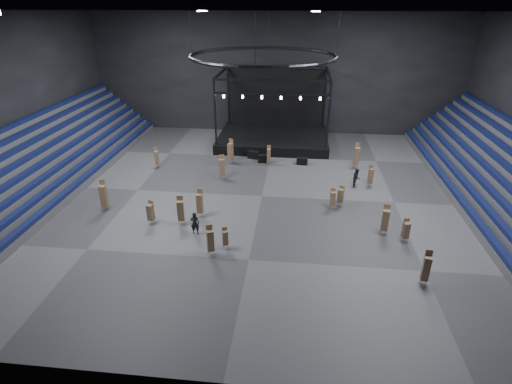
# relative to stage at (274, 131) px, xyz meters

# --- Properties ---
(floor) EXTENTS (50.00, 50.00, 0.00)m
(floor) POSITION_rel_stage_xyz_m (-0.00, -16.24, -1.45)
(floor) COLOR #474749
(floor) RESTS_ON ground
(wall_back) EXTENTS (50.00, 0.20, 18.00)m
(wall_back) POSITION_rel_stage_xyz_m (-0.00, 4.76, 7.55)
(wall_back) COLOR black
(wall_back) RESTS_ON ground
(wall_front) EXTENTS (50.00, 0.20, 18.00)m
(wall_front) POSITION_rel_stage_xyz_m (-0.00, -37.24, 7.55)
(wall_front) COLOR black
(wall_front) RESTS_ON ground
(bleachers_left) EXTENTS (7.20, 40.00, 6.40)m
(bleachers_left) POSITION_rel_stage_xyz_m (-22.94, -16.24, 0.28)
(bleachers_left) COLOR #4E4E50
(bleachers_left) RESTS_ON floor
(stage) EXTENTS (14.00, 10.00, 9.20)m
(stage) POSITION_rel_stage_xyz_m (0.00, 0.00, 0.00)
(stage) COLOR black
(stage) RESTS_ON floor
(truss_ring) EXTENTS (12.30, 12.30, 5.15)m
(truss_ring) POSITION_rel_stage_xyz_m (-0.00, -16.24, 11.55)
(truss_ring) COLOR black
(truss_ring) RESTS_ON ceiling
(roof_girders) EXTENTS (49.00, 30.35, 0.70)m
(roof_girders) POSITION_rel_stage_xyz_m (-0.00, -16.24, 15.75)
(roof_girders) COLOR black
(roof_girders) RESTS_ON ceiling
(floodlights) EXTENTS (28.60, 16.60, 0.25)m
(floodlights) POSITION_rel_stage_xyz_m (-0.00, -20.24, 15.15)
(floodlights) COLOR white
(floodlights) RESTS_ON roof_girders
(flight_case_left) EXTENTS (1.46, 1.04, 0.88)m
(flight_case_left) POSITION_rel_stage_xyz_m (-1.96, -6.27, -1.01)
(flight_case_left) COLOR black
(flight_case_left) RESTS_ON floor
(flight_case_mid) EXTENTS (1.37, 0.70, 0.91)m
(flight_case_mid) POSITION_rel_stage_xyz_m (-0.58, -7.42, -1.00)
(flight_case_mid) COLOR black
(flight_case_mid) RESTS_ON floor
(flight_case_right) EXTENTS (1.28, 0.76, 0.80)m
(flight_case_right) POSITION_rel_stage_xyz_m (3.83, -7.61, -1.05)
(flight_case_right) COLOR black
(flight_case_right) RESTS_ON floor
(chair_stack_0) EXTENTS (0.45, 0.45, 2.36)m
(chair_stack_0) POSITION_rel_stage_xyz_m (0.01, -8.23, -0.25)
(chair_stack_0) COLOR silver
(chair_stack_0) RESTS_ON floor
(chair_stack_1) EXTENTS (0.64, 0.64, 2.51)m
(chair_stack_1) POSITION_rel_stage_xyz_m (-2.89, -26.38, -0.16)
(chair_stack_1) COLOR silver
(chair_stack_1) RESTS_ON floor
(chair_stack_2) EXTENTS (0.53, 0.53, 2.03)m
(chair_stack_2) POSITION_rel_stage_xyz_m (11.89, -23.02, -0.37)
(chair_stack_2) COLOR silver
(chair_stack_2) RESTS_ON floor
(chair_stack_3) EXTENTS (0.54, 0.54, 2.38)m
(chair_stack_3) POSITION_rel_stage_xyz_m (-12.45, -10.30, -0.24)
(chair_stack_3) COLOR silver
(chair_stack_3) RESTS_ON floor
(chair_stack_4) EXTENTS (0.48, 0.48, 1.98)m
(chair_stack_4) POSITION_rel_stage_xyz_m (6.57, -18.04, -0.38)
(chair_stack_4) COLOR silver
(chair_stack_4) RESTS_ON floor
(chair_stack_5) EXTENTS (0.59, 0.59, 2.99)m
(chair_stack_5) POSITION_rel_stage_xyz_m (-13.76, -20.63, 0.07)
(chair_stack_5) COLOR silver
(chair_stack_5) RESTS_ON floor
(chair_stack_6) EXTENTS (0.63, 0.63, 2.63)m
(chair_stack_6) POSITION_rel_stage_xyz_m (-6.30, -22.27, -0.08)
(chair_stack_6) COLOR silver
(chair_stack_6) RESTS_ON floor
(chair_stack_7) EXTENTS (0.61, 0.61, 2.66)m
(chair_stack_7) POSITION_rel_stage_xyz_m (10.45, -22.05, -0.07)
(chair_stack_7) COLOR silver
(chair_stack_7) RESTS_ON floor
(chair_stack_8) EXTENTS (0.58, 0.58, 2.16)m
(chair_stack_8) POSITION_rel_stage_xyz_m (-8.85, -22.44, -0.30)
(chair_stack_8) COLOR silver
(chair_stack_8) RESTS_ON floor
(chair_stack_9) EXTENTS (0.69, 0.69, 2.94)m
(chair_stack_9) POSITION_rel_stage_xyz_m (-4.39, -8.22, 0.05)
(chair_stack_9) COLOR silver
(chair_stack_9) RESTS_ON floor
(chair_stack_10) EXTENTS (0.53, 0.53, 2.60)m
(chair_stack_10) POSITION_rel_stage_xyz_m (-5.01, -20.76, -0.11)
(chair_stack_10) COLOR silver
(chair_stack_10) RESTS_ON floor
(chair_stack_11) EXTENTS (0.62, 0.62, 2.02)m
(chair_stack_11) POSITION_rel_stage_xyz_m (7.33, -17.47, -0.36)
(chair_stack_11) COLOR silver
(chair_stack_11) RESTS_ON floor
(chair_stack_12) EXTENTS (0.68, 0.68, 2.67)m
(chair_stack_12) POSITION_rel_stage_xyz_m (-4.56, -12.64, -0.06)
(chair_stack_12) COLOR silver
(chair_stack_12) RESTS_ON floor
(chair_stack_13) EXTENTS (0.53, 0.53, 1.78)m
(chair_stack_13) POSITION_rel_stage_xyz_m (-1.97, -25.38, -0.50)
(chair_stack_13) COLOR silver
(chair_stack_13) RESTS_ON floor
(chair_stack_14) EXTENTS (0.54, 0.54, 2.30)m
(chair_stack_14) POSITION_rel_stage_xyz_m (10.69, -12.81, -0.28)
(chair_stack_14) COLOR silver
(chair_stack_14) RESTS_ON floor
(chair_stack_15) EXTENTS (0.54, 0.54, 2.66)m
(chair_stack_15) POSITION_rel_stage_xyz_m (11.99, -28.22, -0.10)
(chair_stack_15) COLOR silver
(chair_stack_15) RESTS_ON floor
(chair_stack_16) EXTENTS (0.53, 0.53, 2.98)m
(chair_stack_16) POSITION_rel_stage_xyz_m (9.80, -8.22, 0.06)
(chair_stack_16) COLOR silver
(chair_stack_16) RESTS_ON floor
(man_center) EXTENTS (0.73, 0.50, 1.96)m
(man_center) POSITION_rel_stage_xyz_m (-4.77, -23.58, -0.47)
(man_center) COLOR black
(man_center) RESTS_ON floor
(crew_member) EXTENTS (0.92, 1.06, 1.89)m
(crew_member) POSITION_rel_stage_xyz_m (9.31, -12.90, -0.51)
(crew_member) COLOR black
(crew_member) RESTS_ON floor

